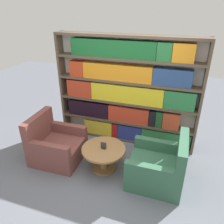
{
  "coord_description": "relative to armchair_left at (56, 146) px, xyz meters",
  "views": [
    {
      "loc": [
        1.07,
        -2.79,
        2.82
      ],
      "look_at": [
        -0.1,
        0.73,
        0.97
      ],
      "focal_mm": 35.0,
      "sensor_mm": 36.0,
      "label": 1
    }
  ],
  "objects": [
    {
      "name": "table_sign",
      "position": [
        1.01,
        0.01,
        0.22
      ],
      "size": [
        0.11,
        0.06,
        0.13
      ],
      "color": "black",
      "rests_on": "coffee_table"
    },
    {
      "name": "armchair_left",
      "position": [
        0.0,
        0.0,
        0.0
      ],
      "size": [
        0.93,
        0.88,
        0.92
      ],
      "rotation": [
        0.0,
        0.0,
        1.6
      ],
      "color": "brown",
      "rests_on": "ground_plane"
    },
    {
      "name": "armchair_right",
      "position": [
        2.02,
        0.0,
        0.0
      ],
      "size": [
        0.91,
        0.86,
        0.92
      ],
      "rotation": [
        0.0,
        0.0,
        -1.57
      ],
      "color": "#336047",
      "rests_on": "ground_plane"
    },
    {
      "name": "ground_plane",
      "position": [
        1.11,
        -0.24,
        -0.3
      ],
      "size": [
        14.0,
        14.0,
        0.0
      ],
      "primitive_type": "plane",
      "color": "slate"
    },
    {
      "name": "bookshelf",
      "position": [
        1.14,
        1.14,
        0.84
      ],
      "size": [
        3.0,
        0.3,
        2.31
      ],
      "color": "silver",
      "rests_on": "ground_plane"
    },
    {
      "name": "coffee_table",
      "position": [
        1.01,
        0.01,
        0.03
      ],
      "size": [
        0.8,
        0.8,
        0.46
      ],
      "color": "olive",
      "rests_on": "ground_plane"
    }
  ]
}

